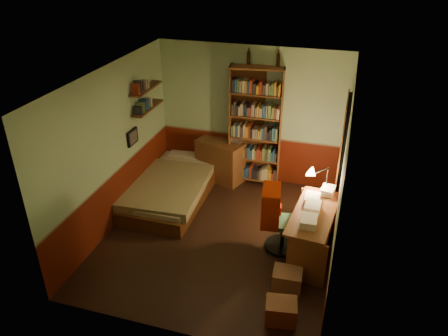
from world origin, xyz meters
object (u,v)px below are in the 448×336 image
(cardboard_box_b, at_px, (287,279))
(dresser, at_px, (220,161))
(desk, at_px, (312,233))
(office_chair, at_px, (283,224))
(bookshelf, at_px, (255,128))
(cardboard_box_a, at_px, (281,311))
(desk_lamp, at_px, (328,171))
(bed, at_px, (171,180))
(mini_stereo, at_px, (236,138))

(cardboard_box_b, bearing_deg, dresser, 123.76)
(desk, height_order, office_chair, office_chair)
(bookshelf, bearing_deg, cardboard_box_a, -78.65)
(desk_lamp, bearing_deg, bed, 177.29)
(desk, bearing_deg, bookshelf, 131.12)
(desk_lamp, bearing_deg, cardboard_box_b, -99.81)
(bookshelf, distance_m, cardboard_box_b, 3.09)
(mini_stereo, distance_m, desk, 2.60)
(bed, distance_m, mini_stereo, 1.47)
(mini_stereo, relative_size, office_chair, 0.28)
(cardboard_box_a, bearing_deg, desk_lamp, 82.04)
(mini_stereo, xyz_separation_m, bookshelf, (0.36, -0.04, 0.27))
(dresser, distance_m, mini_stereo, 0.56)
(bookshelf, relative_size, desk, 1.64)
(mini_stereo, bearing_deg, bookshelf, 7.26)
(mini_stereo, relative_size, desk, 0.18)
(desk_lamp, bearing_deg, bookshelf, 142.14)
(bookshelf, height_order, office_chair, bookshelf)
(bed, xyz_separation_m, cardboard_box_a, (2.43, -2.33, -0.20))
(bed, relative_size, dresser, 2.56)
(bed, relative_size, desk_lamp, 3.58)
(bookshelf, xyz_separation_m, desk_lamp, (1.42, -1.18, -0.07))
(bookshelf, height_order, cardboard_box_a, bookshelf)
(desk, relative_size, desk_lamp, 2.14)
(mini_stereo, distance_m, bookshelf, 0.45)
(dresser, distance_m, bookshelf, 0.98)
(mini_stereo, height_order, desk_lamp, desk_lamp)
(bed, relative_size, office_chair, 2.57)
(dresser, bearing_deg, bed, -107.89)
(office_chair, bearing_deg, mini_stereo, 114.40)
(bookshelf, bearing_deg, dresser, -179.98)
(desk_lamp, xyz_separation_m, cardboard_box_b, (-0.32, -1.52, -0.92))
(desk, bearing_deg, dresser, 143.65)
(cardboard_box_a, bearing_deg, mini_stereo, 114.04)
(mini_stereo, distance_m, cardboard_box_b, 3.20)
(desk_lamp, xyz_separation_m, office_chair, (-0.53, -0.69, -0.61))
(cardboard_box_b, bearing_deg, desk_lamp, 78.28)
(desk_lamp, distance_m, office_chair, 1.07)
(desk, height_order, desk_lamp, desk_lamp)
(office_chair, distance_m, cardboard_box_b, 0.91)
(bookshelf, bearing_deg, desk_lamp, -47.25)
(dresser, xyz_separation_m, cardboard_box_a, (1.77, -3.21, -0.26))
(mini_stereo, bearing_deg, desk_lamp, -20.88)
(cardboard_box_a, height_order, cardboard_box_b, cardboard_box_a)
(desk, distance_m, desk_lamp, 0.98)
(bed, xyz_separation_m, dresser, (0.66, 0.88, 0.06))
(mini_stereo, bearing_deg, desk, -35.09)
(mini_stereo, height_order, bookshelf, bookshelf)
(dresser, bearing_deg, bookshelf, 26.77)
(desk_lamp, distance_m, cardboard_box_b, 1.81)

